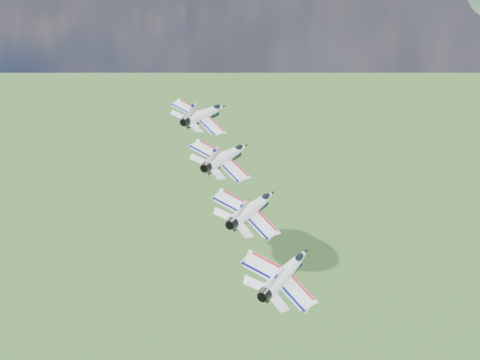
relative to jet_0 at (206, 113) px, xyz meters
The scene contains 4 objects.
jet_0 is the anchor object (origin of this frame).
jet_1 11.67m from the jet_0, 42.56° to the right, with size 9.14×13.53×4.04m, color white, non-canonical shape.
jet_2 23.34m from the jet_0, 42.56° to the right, with size 9.14×13.53×4.04m, color white, non-canonical shape.
jet_3 35.01m from the jet_0, 42.56° to the right, with size 9.14×13.53×4.04m, color white, non-canonical shape.
Camera 1 is at (41.72, -46.07, 171.82)m, focal length 45.00 mm.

